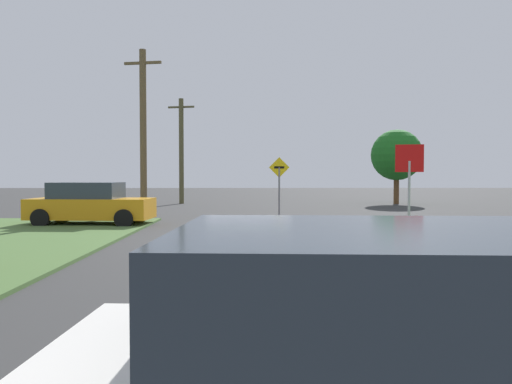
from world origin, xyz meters
TOP-DOWN VIEW (x-y plane):
  - ground_plane at (0.00, 0.00)m, footprint 120.00×120.00m
  - lane_stripe_center at (0.00, -8.00)m, footprint 0.20×14.00m
  - stop_sign at (4.44, -1.17)m, footprint 0.75×0.20m
  - parked_car_near_building at (-5.95, 3.73)m, footprint 4.59×2.20m
  - utility_pole_mid at (-4.95, 8.33)m, footprint 1.79×0.44m
  - utility_pole_far at (-4.53, 18.01)m, footprint 1.78×0.50m
  - direction_sign at (1.34, 6.88)m, footprint 0.91×0.08m
  - oak_tree_left at (9.78, 17.54)m, footprint 3.36×3.36m

SIDE VIEW (x-z plane):
  - ground_plane at x=0.00m, z-range 0.00..0.00m
  - lane_stripe_center at x=0.00m, z-range 0.00..0.01m
  - parked_car_near_building at x=-5.95m, z-range 0.00..1.62m
  - direction_sign at x=1.34m, z-range 0.33..3.02m
  - stop_sign at x=4.44m, z-range 0.56..3.29m
  - oak_tree_left at x=9.78m, z-range 0.77..5.70m
  - utility_pole_far at x=-4.53m, z-range 0.10..7.11m
  - utility_pole_mid at x=-4.95m, z-range 0.11..7.85m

